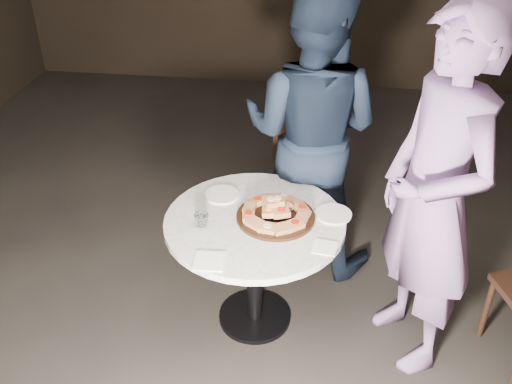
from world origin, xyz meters
TOP-DOWN VIEW (x-y plane):
  - floor at (0.00, 0.00)m, footprint 7.00×7.00m
  - table at (-0.12, -0.02)m, footprint 1.10×1.10m
  - serving_board at (-0.02, 0.01)m, footprint 0.46×0.46m
  - focaccia_pile at (-0.02, 0.01)m, footprint 0.34×0.35m
  - plate_left at (-0.32, 0.17)m, footprint 0.24×0.24m
  - plate_right at (0.27, 0.07)m, footprint 0.22×0.22m
  - water_glass at (-0.37, -0.10)m, footprint 0.08×0.08m
  - napkin_near at (-0.28, -0.37)m, footprint 0.15×0.15m
  - napkin_far at (0.23, -0.20)m, footprint 0.12×0.12m
  - chair_far at (0.09, 1.10)m, footprint 0.51×0.52m
  - diner_navy at (0.11, 0.62)m, footprint 0.98×0.85m
  - diner_teal at (0.70, -0.09)m, footprint 0.67×0.78m

SIDE VIEW (x-z plane):
  - floor at x=0.00m, z-range 0.00..0.00m
  - chair_far at x=0.09m, z-range 0.07..0.98m
  - table at x=-0.12m, z-range 0.21..0.89m
  - napkin_far at x=0.23m, z-range 0.68..0.68m
  - napkin_near at x=-0.28m, z-range 0.68..0.69m
  - plate_right at x=0.27m, z-range 0.68..0.69m
  - plate_left at x=-0.32m, z-range 0.68..0.69m
  - serving_board at x=-0.02m, z-range 0.68..0.70m
  - water_glass at x=-0.37m, z-range 0.68..0.74m
  - focaccia_pile at x=-0.02m, z-range 0.68..0.77m
  - diner_navy at x=0.11m, z-range 0.00..1.72m
  - diner_teal at x=0.70m, z-range 0.00..1.81m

